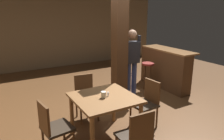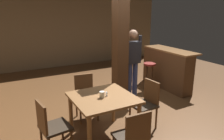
% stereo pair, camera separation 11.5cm
% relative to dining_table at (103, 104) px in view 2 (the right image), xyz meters
% --- Properties ---
extents(ground_plane, '(10.80, 10.80, 0.00)m').
position_rel_dining_table_xyz_m(ground_plane, '(0.97, 0.69, -0.65)').
color(ground_plane, brown).
extents(wall_back, '(8.00, 0.10, 2.80)m').
position_rel_dining_table_xyz_m(wall_back, '(0.97, 5.19, 0.75)').
color(wall_back, '#756047').
rests_on(wall_back, ground_plane).
extents(pillar, '(0.28, 0.28, 2.80)m').
position_rel_dining_table_xyz_m(pillar, '(0.95, 1.07, 0.75)').
color(pillar, '#422816').
rests_on(pillar, ground_plane).
extents(dining_table, '(1.00, 1.00, 0.78)m').
position_rel_dining_table_xyz_m(dining_table, '(0.00, 0.00, 0.00)').
color(dining_table, brown).
rests_on(dining_table, ground_plane).
extents(chair_south, '(0.44, 0.44, 0.89)m').
position_rel_dining_table_xyz_m(chair_south, '(0.04, -0.86, -0.15)').
color(chair_south, '#2D2319').
rests_on(chair_south, ground_plane).
extents(chair_north, '(0.47, 0.47, 0.89)m').
position_rel_dining_table_xyz_m(chair_north, '(0.02, 0.86, -0.15)').
color(chair_north, '#2D2319').
rests_on(chair_north, ground_plane).
extents(chair_east, '(0.45, 0.45, 0.89)m').
position_rel_dining_table_xyz_m(chair_east, '(0.89, -0.02, -0.15)').
color(chair_east, '#2D2319').
rests_on(chair_east, ground_plane).
extents(chair_west, '(0.47, 0.47, 0.89)m').
position_rel_dining_table_xyz_m(chair_west, '(-0.90, -0.03, -0.15)').
color(chair_west, '#2D2319').
rests_on(chair_west, ground_plane).
extents(napkin_cup, '(0.09, 0.09, 0.11)m').
position_rel_dining_table_xyz_m(napkin_cup, '(-0.03, -0.02, 0.18)').
color(napkin_cup, silver).
rests_on(napkin_cup, dining_table).
extents(salt_shaker, '(0.03, 0.03, 0.07)m').
position_rel_dining_table_xyz_m(salt_shaker, '(0.06, -0.00, 0.16)').
color(salt_shaker, silver).
rests_on(salt_shaker, dining_table).
extents(standing_person, '(0.47, 0.22, 1.72)m').
position_rel_dining_table_xyz_m(standing_person, '(1.33, 1.13, 0.35)').
color(standing_person, black).
rests_on(standing_person, ground_plane).
extents(bar_counter, '(0.56, 1.66, 1.09)m').
position_rel_dining_table_xyz_m(bar_counter, '(2.69, 1.44, -0.10)').
color(bar_counter, brown).
rests_on(bar_counter, ground_plane).
extents(bar_stool_near, '(0.33, 0.33, 0.75)m').
position_rel_dining_table_xyz_m(bar_stool_near, '(2.18, 1.56, -0.10)').
color(bar_stool_near, maroon).
rests_on(bar_stool_near, ground_plane).
extents(bar_stool_mid, '(0.33, 0.33, 0.80)m').
position_rel_dining_table_xyz_m(bar_stool_mid, '(2.06, 2.15, -0.07)').
color(bar_stool_mid, maroon).
rests_on(bar_stool_mid, ground_plane).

